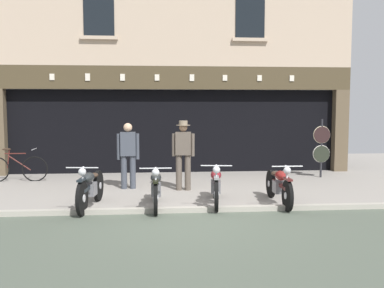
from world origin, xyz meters
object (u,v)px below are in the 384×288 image
object	(u,v)px
motorcycle_center_left	(156,187)
leaning_bicycle	(15,168)
advert_board_near	(99,115)
advert_board_far	(60,116)
motorcycle_left	(90,187)
salesman_left	(128,152)
shopkeeper_center	(183,152)
motorcycle_center_right	(279,185)
motorcycle_center	(216,184)
tyre_sign_pole	(322,145)

from	to	relation	value
motorcycle_center_left	leaning_bicycle	xyz separation A→B (m)	(-3.89, 3.46, -0.04)
advert_board_near	advert_board_far	size ratio (longest dim) A/B	0.82
motorcycle_left	salesman_left	distance (m)	2.21
motorcycle_left	motorcycle_center_left	distance (m)	1.34
advert_board_far	shopkeeper_center	bearing A→B (deg)	-40.23
motorcycle_center_right	salesman_left	bearing A→B (deg)	-30.32
advert_board_far	leaning_bicycle	size ratio (longest dim) A/B	0.62
advert_board_near	advert_board_far	xyz separation A→B (m)	(-1.18, 0.00, -0.03)
motorcycle_center_right	leaning_bicycle	world-z (taller)	leaning_bicycle
motorcycle_center	salesman_left	xyz separation A→B (m)	(-1.96, 1.94, 0.49)
motorcycle_center	motorcycle_center_right	distance (m)	1.35
motorcycle_center_right	tyre_sign_pole	distance (m)	4.03
motorcycle_center_left	motorcycle_center	distance (m)	1.28
motorcycle_left	advert_board_far	world-z (taller)	advert_board_far
motorcycle_left	shopkeeper_center	world-z (taller)	shopkeeper_center
motorcycle_center	tyre_sign_pole	xyz separation A→B (m)	(3.57, 3.23, 0.52)
tyre_sign_pole	advert_board_far	distance (m)	7.95
advert_board_near	shopkeeper_center	bearing A→B (deg)	-51.50
motorcycle_center	leaning_bicycle	distance (m)	6.11
motorcycle_center_left	advert_board_near	distance (m)	5.35
motorcycle_center	tyre_sign_pole	size ratio (longest dim) A/B	1.16
salesman_left	leaning_bicycle	size ratio (longest dim) A/B	0.95
motorcycle_left	motorcycle_center_right	size ratio (longest dim) A/B	1.00
shopkeeper_center	salesman_left	bearing A→B (deg)	-7.66
motorcycle_center_right	tyre_sign_pole	xyz separation A→B (m)	(2.23, 3.31, 0.54)
motorcycle_left	motorcycle_center	distance (m)	2.61
tyre_sign_pole	advert_board_far	world-z (taller)	advert_board_far
motorcycle_center_left	advert_board_far	bearing A→B (deg)	-58.00
shopkeeper_center	advert_board_near	distance (m)	4.00
motorcycle_center_left	leaning_bicycle	distance (m)	5.20
motorcycle_left	motorcycle_center	xyz separation A→B (m)	(2.61, 0.11, -0.00)
advert_board_near	leaning_bicycle	bearing A→B (deg)	-146.80
salesman_left	advert_board_near	world-z (taller)	advert_board_near
motorcycle_center_left	advert_board_near	size ratio (longest dim) A/B	2.21
shopkeeper_center	tyre_sign_pole	world-z (taller)	shopkeeper_center
shopkeeper_center	advert_board_near	world-z (taller)	advert_board_near
shopkeeper_center	advert_board_far	xyz separation A→B (m)	(-3.61, 3.06, 0.83)
motorcycle_center_right	motorcycle_center	bearing A→B (deg)	-2.47
motorcycle_center	advert_board_far	bearing A→B (deg)	-41.15
motorcycle_center	advert_board_far	size ratio (longest dim) A/B	1.85
shopkeeper_center	leaning_bicycle	xyz separation A→B (m)	(-4.57, 1.66, -0.59)
motorcycle_center_left	shopkeeper_center	world-z (taller)	shopkeeper_center
motorcycle_left	advert_board_near	distance (m)	5.00
motorcycle_center_left	advert_board_far	distance (m)	5.83
motorcycle_center_right	shopkeeper_center	xyz separation A→B (m)	(-1.93, 1.71, 0.55)
salesman_left	shopkeeper_center	distance (m)	1.41
motorcycle_center_right	salesman_left	xyz separation A→B (m)	(-3.31, 2.03, 0.50)
motorcycle_center_right	motorcycle_center_left	bearing A→B (deg)	3.20
salesman_left	leaning_bicycle	world-z (taller)	salesman_left
motorcycle_center	leaning_bicycle	xyz separation A→B (m)	(-5.15, 3.28, -0.05)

